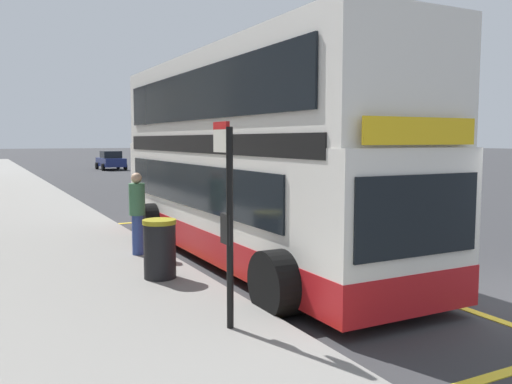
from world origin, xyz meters
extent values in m
plane|color=#333335|center=(0.00, 32.00, 0.00)|extent=(260.00, 260.00, 0.00)
cube|color=white|center=(-2.45, 4.84, 1.35)|extent=(2.42, 10.19, 2.30)
cube|color=white|center=(-2.45, 4.84, 3.45)|extent=(2.40, 9.99, 1.90)
cube|color=red|center=(-2.45, 4.84, 0.50)|extent=(2.44, 10.21, 0.60)
cube|color=black|center=(-2.45, 4.84, 2.52)|extent=(2.45, 9.38, 0.36)
cube|color=black|center=(-3.68, 5.24, 1.65)|extent=(0.04, 8.15, 0.90)
cube|color=black|center=(-3.68, 4.84, 3.50)|extent=(0.04, 8.97, 1.00)
cube|color=black|center=(-2.45, -0.28, 1.60)|extent=(2.13, 0.04, 1.10)
cube|color=yellow|center=(-2.45, -0.28, 2.72)|extent=(1.94, 0.04, 0.36)
cylinder|color=black|center=(-3.75, 1.17, 0.50)|extent=(0.56, 1.00, 1.00)
cylinder|color=black|center=(-1.15, 1.17, 0.50)|extent=(0.56, 1.00, 1.00)
cylinder|color=black|center=(-3.75, 7.64, 0.50)|extent=(0.56, 1.00, 1.00)
cylinder|color=black|center=(-1.15, 7.64, 0.50)|extent=(0.56, 1.00, 1.00)
cube|color=yellow|center=(-3.92, 4.65, 0.01)|extent=(0.16, 12.89, 0.01)
cube|color=yellow|center=(-1.05, 4.65, 0.01)|extent=(0.16, 12.89, 0.01)
cube|color=yellow|center=(-2.49, -1.71, 0.01)|extent=(3.03, 0.16, 0.01)
cube|color=yellow|center=(-2.49, 11.02, 0.01)|extent=(3.03, 0.16, 0.01)
cylinder|color=black|center=(-4.77, 0.70, 1.46)|extent=(0.09, 0.09, 2.63)
cube|color=silver|center=(-4.77, 0.95, 2.59)|extent=(0.05, 0.42, 0.30)
cube|color=red|center=(-4.77, 0.95, 2.79)|extent=(0.05, 0.42, 0.10)
cube|color=black|center=(-4.77, 0.80, 1.44)|extent=(0.06, 0.28, 0.40)
cube|color=#196066|center=(2.59, 23.45, 0.66)|extent=(1.76, 4.20, 0.72)
cube|color=black|center=(2.59, 23.35, 1.32)|extent=(1.52, 1.90, 0.60)
cylinder|color=black|center=(1.65, 24.76, 0.30)|extent=(0.22, 0.60, 0.60)
cylinder|color=black|center=(3.52, 24.76, 0.30)|extent=(0.22, 0.60, 0.60)
cylinder|color=black|center=(1.65, 22.15, 0.30)|extent=(0.22, 0.60, 0.60)
cylinder|color=black|center=(3.52, 22.15, 0.30)|extent=(0.22, 0.60, 0.60)
cube|color=#B2B5BA|center=(4.93, 16.57, 0.66)|extent=(1.76, 4.20, 0.72)
cube|color=black|center=(4.93, 16.47, 1.32)|extent=(1.52, 1.90, 0.60)
cylinder|color=black|center=(4.00, 17.88, 0.30)|extent=(0.22, 0.60, 0.60)
cylinder|color=black|center=(5.87, 17.88, 0.30)|extent=(0.22, 0.60, 0.60)
cylinder|color=black|center=(4.00, 15.27, 0.30)|extent=(0.22, 0.60, 0.60)
cylinder|color=black|center=(5.87, 15.27, 0.30)|extent=(0.22, 0.60, 0.60)
cube|color=navy|center=(2.73, 41.54, 0.66)|extent=(1.76, 4.20, 0.72)
cube|color=black|center=(2.73, 41.44, 1.32)|extent=(1.52, 1.90, 0.60)
cylinder|color=black|center=(1.80, 42.84, 0.30)|extent=(0.22, 0.60, 0.60)
cylinder|color=black|center=(3.67, 42.84, 0.30)|extent=(0.22, 0.60, 0.60)
cylinder|color=black|center=(1.80, 40.24, 0.30)|extent=(0.22, 0.60, 0.60)
cylinder|color=black|center=(3.67, 40.24, 0.30)|extent=(0.22, 0.60, 0.60)
cylinder|color=#33478C|center=(-4.63, 5.73, 0.57)|extent=(0.24, 0.24, 0.86)
cylinder|color=#3F724C|center=(-4.63, 5.73, 1.34)|extent=(0.34, 0.34, 0.68)
sphere|color=tan|center=(-4.63, 5.73, 1.79)|extent=(0.23, 0.23, 0.23)
cylinder|color=black|center=(-4.81, 3.60, 0.63)|extent=(0.57, 0.57, 0.97)
cylinder|color=#A5991E|center=(-4.81, 3.60, 1.15)|extent=(0.60, 0.60, 0.08)
camera|label=1|loc=(-7.64, -5.53, 2.61)|focal=37.63mm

